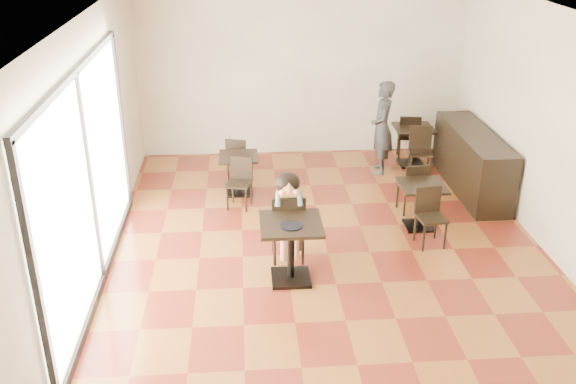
{
  "coord_description": "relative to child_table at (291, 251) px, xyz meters",
  "views": [
    {
      "loc": [
        -1.11,
        -7.62,
        4.38
      ],
      "look_at": [
        -0.56,
        -0.12,
        1.0
      ],
      "focal_mm": 40.0,
      "sensor_mm": 36.0,
      "label": 1
    }
  ],
  "objects": [
    {
      "name": "adult_patron",
      "position": [
        1.87,
        3.49,
        0.42
      ],
      "size": [
        0.48,
        0.65,
        1.65
      ],
      "primitive_type": "imported",
      "rotation": [
        0.0,
        0.0,
        -1.73
      ],
      "color": "#323237",
      "rests_on": "floor"
    },
    {
      "name": "cafe_table_back",
      "position": [
        2.52,
        3.79,
        -0.05
      ],
      "size": [
        0.78,
        0.78,
        0.72
      ],
      "primitive_type": null,
      "rotation": [
        0.0,
        0.0,
        -0.16
      ],
      "color": "black",
      "rests_on": "floor"
    },
    {
      "name": "chair_left_a",
      "position": [
        -0.64,
        3.3,
        -0.01
      ],
      "size": [
        0.44,
        0.44,
        0.79
      ],
      "primitive_type": null,
      "rotation": [
        0.0,
        0.0,
        2.85
      ],
      "color": "black",
      "rests_on": "floor"
    },
    {
      "name": "child",
      "position": [
        0.0,
        0.55,
        0.21
      ],
      "size": [
        0.44,
        0.62,
        1.23
      ],
      "primitive_type": null,
      "color": "slate",
      "rests_on": "child_chair"
    },
    {
      "name": "wall_front",
      "position": [
        0.56,
        -3.38,
        1.19
      ],
      "size": [
        6.0,
        0.01,
        3.2
      ],
      "primitive_type": "cube",
      "color": "white",
      "rests_on": "floor"
    },
    {
      "name": "child_chair",
      "position": [
        0.0,
        0.55,
        0.08
      ],
      "size": [
        0.44,
        0.44,
        0.98
      ],
      "primitive_type": null,
      "rotation": [
        0.0,
        0.0,
        3.14
      ],
      "color": "black",
      "rests_on": "floor"
    },
    {
      "name": "wall_right",
      "position": [
        3.56,
        0.62,
        1.19
      ],
      "size": [
        0.01,
        8.0,
        3.2
      ],
      "primitive_type": "cube",
      "color": "white",
      "rests_on": "floor"
    },
    {
      "name": "chair_mid_b",
      "position": [
        2.01,
        0.77,
        0.01
      ],
      "size": [
        0.42,
        0.42,
        0.82
      ],
      "primitive_type": null,
      "rotation": [
        0.0,
        0.0,
        0.13
      ],
      "color": "black",
      "rests_on": "floor"
    },
    {
      "name": "ceiling",
      "position": [
        0.56,
        0.62,
        2.79
      ],
      "size": [
        6.0,
        8.0,
        0.01
      ],
      "primitive_type": "cube",
      "color": "silver",
      "rests_on": "floor"
    },
    {
      "name": "chair_back_a",
      "position": [
        2.52,
        4.12,
        0.03
      ],
      "size": [
        0.44,
        0.44,
        0.87
      ],
      "primitive_type": null,
      "rotation": [
        0.0,
        0.0,
        2.99
      ],
      "color": "black",
      "rests_on": "floor"
    },
    {
      "name": "storefront_window",
      "position": [
        -2.41,
        0.12,
        0.99
      ],
      "size": [
        0.04,
        4.5,
        2.6
      ],
      "primitive_type": "cube",
      "color": "white",
      "rests_on": "floor"
    },
    {
      "name": "plate",
      "position": [
        0.0,
        -0.1,
        0.41
      ],
      "size": [
        0.27,
        0.27,
        0.02
      ],
      "primitive_type": "cylinder",
      "color": "black",
      "rests_on": "child_table"
    },
    {
      "name": "cafe_table_left",
      "position": [
        -0.64,
        2.75,
        -0.08
      ],
      "size": [
        0.77,
        0.77,
        0.66
      ],
      "primitive_type": null,
      "rotation": [
        0.0,
        0.0,
        -0.29
      ],
      "color": "black",
      "rests_on": "floor"
    },
    {
      "name": "service_counter",
      "position": [
        3.21,
        2.62,
        0.09
      ],
      "size": [
        0.6,
        2.4,
        1.0
      ],
      "primitive_type": "cube",
      "color": "black",
      "rests_on": "floor"
    },
    {
      "name": "child_table",
      "position": [
        0.0,
        0.0,
        0.0
      ],
      "size": [
        0.77,
        0.77,
        0.81
      ],
      "primitive_type": null,
      "color": "black",
      "rests_on": "floor"
    },
    {
      "name": "floor",
      "position": [
        0.56,
        0.62,
        -0.41
      ],
      "size": [
        6.0,
        8.0,
        0.01
      ],
      "primitive_type": "cube",
      "color": "brown",
      "rests_on": "ground"
    },
    {
      "name": "chair_mid_a",
      "position": [
        2.01,
        1.87,
        0.01
      ],
      "size": [
        0.42,
        0.42,
        0.82
      ],
      "primitive_type": null,
      "rotation": [
        0.0,
        0.0,
        3.28
      ],
      "color": "black",
      "rests_on": "floor"
    },
    {
      "name": "wall_left",
      "position": [
        -2.44,
        0.62,
        1.19
      ],
      "size": [
        0.01,
        8.0,
        3.2
      ],
      "primitive_type": "cube",
      "color": "white",
      "rests_on": "floor"
    },
    {
      "name": "pizza_slice",
      "position": [
        0.0,
        0.36,
        0.66
      ],
      "size": [
        0.29,
        0.22,
        0.07
      ],
      "primitive_type": null,
      "color": "#D8C16A",
      "rests_on": "child"
    },
    {
      "name": "chair_left_b",
      "position": [
        -0.64,
        2.2,
        -0.01
      ],
      "size": [
        0.44,
        0.44,
        0.79
      ],
      "primitive_type": null,
      "rotation": [
        0.0,
        0.0,
        -0.29
      ],
      "color": "black",
      "rests_on": "floor"
    },
    {
      "name": "chair_back_b",
      "position": [
        2.52,
        3.24,
        0.03
      ],
      "size": [
        0.44,
        0.44,
        0.87
      ],
      "primitive_type": null,
      "rotation": [
        0.0,
        0.0,
        -0.16
      ],
      "color": "black",
      "rests_on": "floor"
    },
    {
      "name": "wall_back",
      "position": [
        0.56,
        4.62,
        1.19
      ],
      "size": [
        6.0,
        0.01,
        3.2
      ],
      "primitive_type": "cube",
      "color": "white",
      "rests_on": "floor"
    },
    {
      "name": "cafe_table_mid",
      "position": [
        2.01,
        1.32,
        -0.06
      ],
      "size": [
        0.73,
        0.73,
        0.68
      ],
      "primitive_type": null,
      "rotation": [
        0.0,
        0.0,
        0.13
      ],
      "color": "black",
      "rests_on": "floor"
    }
  ]
}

